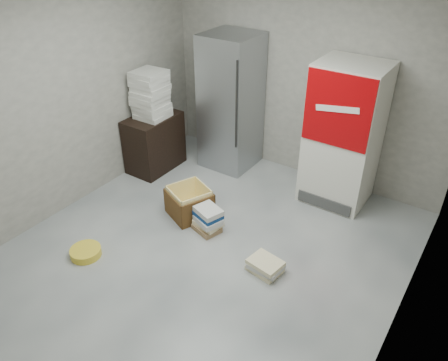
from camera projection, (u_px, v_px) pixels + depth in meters
name	position (u px, v px, depth m)	size (l,w,h in m)	color
ground	(191.00, 267.00, 4.67)	(5.00, 5.00, 0.00)	#BAB9B5
room_shell	(182.00, 110.00, 3.72)	(4.04, 5.04, 2.82)	#A6A196
steel_fridge	(231.00, 103.00, 6.09)	(0.70, 0.72, 1.90)	#A5A8AD
coke_cooler	(343.00, 135.00, 5.32)	(0.80, 0.73, 1.80)	silver
wood_shelf	(154.00, 143.00, 6.26)	(0.50, 0.80, 0.80)	black
supply_box_stack	(150.00, 95.00, 5.87)	(0.44, 0.44, 0.65)	silver
phonebook_stack_main	(208.00, 220.00, 5.12)	(0.39, 0.35, 0.31)	olive
phonebook_stack_side	(265.00, 266.00, 4.57)	(0.39, 0.33, 0.15)	beige
cardboard_box	(190.00, 204.00, 5.39)	(0.62, 0.62, 0.38)	yellow
bucket_lid	(86.00, 252.00, 4.80)	(0.34, 0.34, 0.09)	yellow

